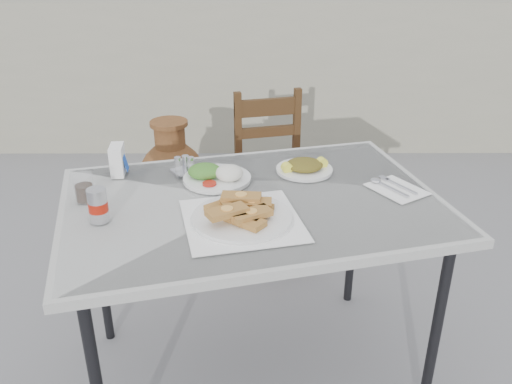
{
  "coord_description": "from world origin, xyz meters",
  "views": [
    {
      "loc": [
        0.07,
        -1.86,
        1.69
      ],
      "look_at": [
        0.07,
        -0.07,
        0.82
      ],
      "focal_mm": 38.0,
      "sensor_mm": 36.0,
      "label": 1
    }
  ],
  "objects_px": {
    "napkin_holder": "(118,160)",
    "cafe_table": "(252,213)",
    "terracotta_urn": "(173,184)",
    "chair": "(273,173)",
    "cola_glass": "(84,189)",
    "salad_chopped_plate": "(304,167)",
    "condiment_caddy": "(185,167)",
    "soda_can": "(98,205)",
    "salad_rice_plate": "(216,175)",
    "pide_plate": "(242,211)"
  },
  "relations": [
    {
      "from": "soda_can",
      "to": "pide_plate",
      "type": "bearing_deg",
      "value": -0.14
    },
    {
      "from": "salad_rice_plate",
      "to": "chair",
      "type": "distance_m",
      "value": 0.98
    },
    {
      "from": "napkin_holder",
      "to": "cafe_table",
      "type": "bearing_deg",
      "value": -28.04
    },
    {
      "from": "condiment_caddy",
      "to": "salad_chopped_plate",
      "type": "bearing_deg",
      "value": 1.71
    },
    {
      "from": "chair",
      "to": "terracotta_urn",
      "type": "bearing_deg",
      "value": 153.28
    },
    {
      "from": "salad_rice_plate",
      "to": "salad_chopped_plate",
      "type": "distance_m",
      "value": 0.36
    },
    {
      "from": "terracotta_urn",
      "to": "soda_can",
      "type": "bearing_deg",
      "value": -91.37
    },
    {
      "from": "chair",
      "to": "salad_chopped_plate",
      "type": "bearing_deg",
      "value": -96.52
    },
    {
      "from": "cafe_table",
      "to": "pide_plate",
      "type": "height_order",
      "value": "pide_plate"
    },
    {
      "from": "salad_rice_plate",
      "to": "chair",
      "type": "relative_size",
      "value": 0.29
    },
    {
      "from": "cola_glass",
      "to": "condiment_caddy",
      "type": "xyz_separation_m",
      "value": [
        0.33,
        0.24,
        -0.02
      ]
    },
    {
      "from": "cola_glass",
      "to": "chair",
      "type": "xyz_separation_m",
      "value": [
        0.71,
        1.04,
        -0.4
      ]
    },
    {
      "from": "soda_can",
      "to": "chair",
      "type": "bearing_deg",
      "value": 62.48
    },
    {
      "from": "cola_glass",
      "to": "napkin_holder",
      "type": "height_order",
      "value": "napkin_holder"
    },
    {
      "from": "cafe_table",
      "to": "condiment_caddy",
      "type": "distance_m",
      "value": 0.37
    },
    {
      "from": "soda_can",
      "to": "condiment_caddy",
      "type": "xyz_separation_m",
      "value": [
        0.24,
        0.4,
        -0.03
      ]
    },
    {
      "from": "terracotta_urn",
      "to": "cola_glass",
      "type": "bearing_deg",
      "value": -95.97
    },
    {
      "from": "salad_chopped_plate",
      "to": "napkin_holder",
      "type": "distance_m",
      "value": 0.74
    },
    {
      "from": "salad_rice_plate",
      "to": "terracotta_urn",
      "type": "relative_size",
      "value": 0.36
    },
    {
      "from": "soda_can",
      "to": "condiment_caddy",
      "type": "bearing_deg",
      "value": 58.93
    },
    {
      "from": "salad_chopped_plate",
      "to": "cola_glass",
      "type": "distance_m",
      "value": 0.85
    },
    {
      "from": "cafe_table",
      "to": "terracotta_urn",
      "type": "xyz_separation_m",
      "value": [
        -0.47,
        1.17,
        -0.43
      ]
    },
    {
      "from": "chair",
      "to": "soda_can",
      "type": "bearing_deg",
      "value": -130.93
    },
    {
      "from": "condiment_caddy",
      "to": "chair",
      "type": "relative_size",
      "value": 0.14
    },
    {
      "from": "chair",
      "to": "salad_rice_plate",
      "type": "bearing_deg",
      "value": -119.68
    },
    {
      "from": "cafe_table",
      "to": "napkin_holder",
      "type": "relative_size",
      "value": 12.81
    },
    {
      "from": "cola_glass",
      "to": "chair",
      "type": "bearing_deg",
      "value": 55.57
    },
    {
      "from": "salad_chopped_plate",
      "to": "soda_can",
      "type": "relative_size",
      "value": 1.95
    },
    {
      "from": "napkin_holder",
      "to": "condiment_caddy",
      "type": "distance_m",
      "value": 0.26
    },
    {
      "from": "salad_chopped_plate",
      "to": "soda_can",
      "type": "bearing_deg",
      "value": -150.13
    },
    {
      "from": "napkin_holder",
      "to": "chair",
      "type": "bearing_deg",
      "value": 46.21
    },
    {
      "from": "pide_plate",
      "to": "salad_chopped_plate",
      "type": "bearing_deg",
      "value": 59.59
    },
    {
      "from": "soda_can",
      "to": "terracotta_urn",
      "type": "distance_m",
      "value": 1.43
    },
    {
      "from": "pide_plate",
      "to": "terracotta_urn",
      "type": "height_order",
      "value": "pide_plate"
    },
    {
      "from": "cola_glass",
      "to": "chair",
      "type": "height_order",
      "value": "cola_glass"
    },
    {
      "from": "soda_can",
      "to": "condiment_caddy",
      "type": "height_order",
      "value": "soda_can"
    },
    {
      "from": "cafe_table",
      "to": "salad_chopped_plate",
      "type": "height_order",
      "value": "salad_chopped_plate"
    },
    {
      "from": "salad_chopped_plate",
      "to": "soda_can",
      "type": "distance_m",
      "value": 0.82
    },
    {
      "from": "salad_chopped_plate",
      "to": "condiment_caddy",
      "type": "xyz_separation_m",
      "value": [
        -0.48,
        -0.01,
        0.01
      ]
    },
    {
      "from": "salad_rice_plate",
      "to": "pide_plate",
      "type": "bearing_deg",
      "value": -71.85
    },
    {
      "from": "terracotta_urn",
      "to": "condiment_caddy",
      "type": "bearing_deg",
      "value": -77.5
    },
    {
      "from": "cafe_table",
      "to": "napkin_holder",
      "type": "xyz_separation_m",
      "value": [
        -0.53,
        0.22,
        0.12
      ]
    },
    {
      "from": "cola_glass",
      "to": "condiment_caddy",
      "type": "relative_size",
      "value": 0.76
    },
    {
      "from": "terracotta_urn",
      "to": "chair",
      "type": "bearing_deg",
      "value": -13.3
    },
    {
      "from": "soda_can",
      "to": "chair",
      "type": "xyz_separation_m",
      "value": [
        0.62,
        1.19,
        -0.41
      ]
    },
    {
      "from": "soda_can",
      "to": "terracotta_urn",
      "type": "height_order",
      "value": "soda_can"
    },
    {
      "from": "soda_can",
      "to": "salad_rice_plate",
      "type": "bearing_deg",
      "value": 41.33
    },
    {
      "from": "pide_plate",
      "to": "napkin_holder",
      "type": "xyz_separation_m",
      "value": [
        -0.5,
        0.39,
        0.02
      ]
    },
    {
      "from": "condiment_caddy",
      "to": "cola_glass",
      "type": "bearing_deg",
      "value": -143.6
    },
    {
      "from": "cafe_table",
      "to": "terracotta_urn",
      "type": "height_order",
      "value": "cafe_table"
    }
  ]
}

